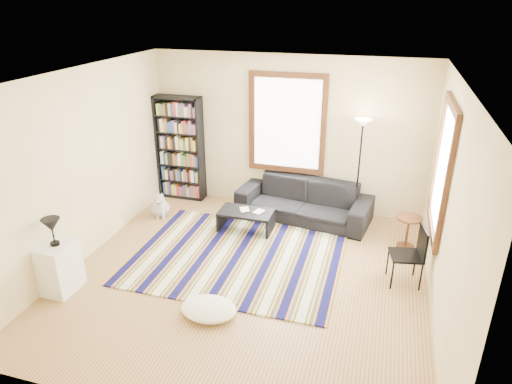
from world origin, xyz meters
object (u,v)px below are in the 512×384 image
(sofa, at_px, (304,200))
(dog, at_px, (160,203))
(side_table, at_px, (407,232))
(folding_chair, at_px, (406,256))
(white_cabinet, at_px, (60,267))
(floor_cushion, at_px, (209,309))
(bookshelf, at_px, (180,148))
(coffee_table, at_px, (246,221))
(floor_lamp, at_px, (358,173))

(sofa, bearing_deg, dog, -156.77)
(side_table, distance_m, dog, 4.27)
(side_table, bearing_deg, folding_chair, -92.83)
(white_cabinet, bearing_deg, folding_chair, 19.98)
(floor_cushion, bearing_deg, bookshelf, 119.43)
(coffee_table, relative_size, floor_cushion, 1.25)
(floor_cushion, relative_size, folding_chair, 0.84)
(bookshelf, relative_size, floor_cushion, 2.77)
(coffee_table, bearing_deg, floor_lamp, 25.82)
(coffee_table, bearing_deg, floor_cushion, -84.47)
(floor_cushion, distance_m, floor_lamp, 3.57)
(side_table, relative_size, white_cabinet, 0.77)
(bookshelf, height_order, dog, bookshelf)
(sofa, height_order, side_table, sofa)
(floor_cushion, bearing_deg, folding_chair, 31.35)
(coffee_table, xyz_separation_m, floor_cushion, (0.22, -2.27, -0.09))
(bookshelf, bearing_deg, folding_chair, -23.91)
(coffee_table, distance_m, folding_chair, 2.71)
(floor_cushion, height_order, white_cabinet, white_cabinet)
(bookshelf, bearing_deg, sofa, -6.21)
(bookshelf, xyz_separation_m, coffee_table, (1.63, -1.01, -0.82))
(side_table, bearing_deg, sofa, 161.86)
(folding_chair, bearing_deg, floor_cushion, -159.55)
(bookshelf, height_order, folding_chair, bookshelf)
(floor_cushion, height_order, dog, dog)
(side_table, xyz_separation_m, white_cabinet, (-4.50, -2.49, 0.08))
(coffee_table, bearing_deg, white_cabinet, -129.04)
(sofa, height_order, folding_chair, folding_chair)
(sofa, height_order, dog, sofa)
(floor_lamp, xyz_separation_m, side_table, (0.87, -0.68, -0.66))
(floor_cushion, xyz_separation_m, floor_lamp, (1.52, 3.12, 0.84))
(floor_cushion, bearing_deg, dog, 128.38)
(coffee_table, bearing_deg, side_table, 3.60)
(floor_cushion, distance_m, side_table, 3.42)
(bookshelf, distance_m, floor_cushion, 3.88)
(sofa, distance_m, side_table, 1.86)
(sofa, bearing_deg, floor_lamp, 14.94)
(bookshelf, relative_size, side_table, 3.70)
(sofa, distance_m, floor_lamp, 1.08)
(white_cabinet, relative_size, dog, 1.42)
(bookshelf, xyz_separation_m, floor_lamp, (3.38, -0.17, -0.07))
(bookshelf, distance_m, floor_lamp, 3.38)
(sofa, distance_m, dog, 2.58)
(floor_lamp, distance_m, side_table, 1.29)
(side_table, distance_m, white_cabinet, 5.14)
(sofa, xyz_separation_m, side_table, (1.77, -0.58, -0.07))
(sofa, relative_size, bookshelf, 1.17)
(folding_chair, bearing_deg, dog, 156.56)
(floor_lamp, height_order, folding_chair, floor_lamp)
(bookshelf, relative_size, folding_chair, 2.33)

